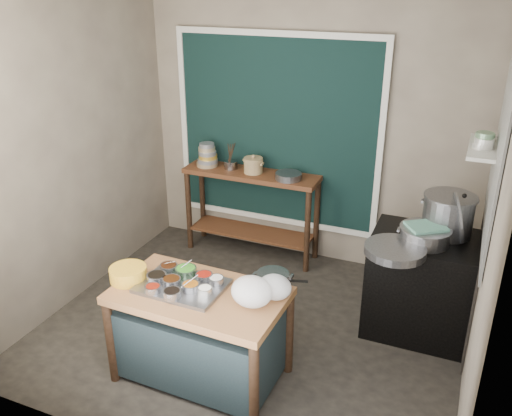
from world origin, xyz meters
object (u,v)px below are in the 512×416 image
at_px(utensil_cup, 231,165).
at_px(ceramic_crock, 253,166).
at_px(back_counter, 251,213).
at_px(yellow_basin, 128,274).
at_px(prep_table, 201,335).
at_px(steamer, 425,235).
at_px(saucepan, 273,281).
at_px(stove_block, 423,287).
at_px(condiment_tray, 182,286).
at_px(stock_pot, 448,215).

relative_size(utensil_cup, ceramic_crock, 0.68).
bearing_deg(back_counter, yellow_basin, -93.42).
distance_m(prep_table, utensil_cup, 2.20).
relative_size(back_counter, steamer, 3.49).
relative_size(prep_table, saucepan, 5.10).
height_order(stove_block, condiment_tray, stove_block).
height_order(ceramic_crock, steamer, ceramic_crock).
bearing_deg(condiment_tray, stock_pot, 39.44).
height_order(condiment_tray, steamer, steamer).
xyz_separation_m(prep_table, steamer, (1.42, 1.17, 0.57)).
xyz_separation_m(yellow_basin, stock_pot, (2.13, 1.46, 0.25)).
xyz_separation_m(saucepan, ceramic_crock, (-0.89, 1.73, 0.20)).
relative_size(back_counter, utensil_cup, 10.06).
relative_size(saucepan, utensil_cup, 1.70).
height_order(stove_block, saucepan, saucepan).
height_order(back_counter, utensil_cup, utensil_cup).
xyz_separation_m(back_counter, stove_block, (1.90, -0.73, -0.05)).
height_order(condiment_tray, utensil_cup, utensil_cup).
height_order(condiment_tray, yellow_basin, yellow_basin).
bearing_deg(saucepan, ceramic_crock, 100.93).
height_order(prep_table, utensil_cup, utensil_cup).
bearing_deg(yellow_basin, back_counter, 86.58).
distance_m(ceramic_crock, stock_pot, 2.05).
bearing_deg(prep_table, steamer, 40.83).
bearing_deg(stock_pot, back_counter, 163.81).
relative_size(back_counter, saucepan, 5.92).
height_order(prep_table, condiment_tray, condiment_tray).
distance_m(stove_block, saucepan, 1.47).
bearing_deg(stove_block, prep_table, -139.16).
height_order(prep_table, stove_block, stove_block).
bearing_deg(condiment_tray, utensil_cup, 105.18).
distance_m(stove_block, stock_pot, 0.65).
relative_size(back_counter, yellow_basin, 5.25).
distance_m(stove_block, yellow_basin, 2.44).
bearing_deg(condiment_tray, yellow_basin, -171.52).
relative_size(stove_block, condiment_tray, 1.46).
relative_size(stove_block, saucepan, 3.67).
bearing_deg(back_counter, steamer, -23.90).
distance_m(condiment_tray, saucepan, 0.66).
relative_size(yellow_basin, ceramic_crock, 1.31).
height_order(yellow_basin, saucepan, saucepan).
xyz_separation_m(saucepan, utensil_cup, (-1.16, 1.76, 0.18)).
bearing_deg(steamer, stove_block, 67.60).
relative_size(yellow_basin, saucepan, 1.13).
bearing_deg(ceramic_crock, condiment_tray, -82.12).
relative_size(stove_block, stock_pot, 2.07).
bearing_deg(utensil_cup, ceramic_crock, -5.44).
bearing_deg(stock_pot, saucepan, -132.93).
bearing_deg(utensil_cup, stock_pot, -14.80).
bearing_deg(yellow_basin, utensil_cup, 93.29).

